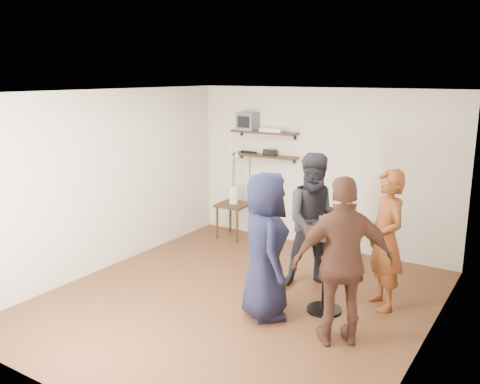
# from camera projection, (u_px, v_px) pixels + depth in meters

# --- Properties ---
(room) EXTENTS (4.58, 5.08, 2.68)m
(room) POSITION_uv_depth(u_px,v_px,m) (238.00, 201.00, 6.18)
(room) COLOR #4C2C18
(room) RESTS_ON ground
(shelf_upper) EXTENTS (1.20, 0.25, 0.04)m
(shelf_upper) POSITION_uv_depth(u_px,v_px,m) (264.00, 132.00, 8.53)
(shelf_upper) COLOR black
(shelf_upper) RESTS_ON room
(shelf_lower) EXTENTS (1.20, 0.25, 0.04)m
(shelf_lower) POSITION_uv_depth(u_px,v_px,m) (264.00, 156.00, 8.62)
(shelf_lower) COLOR black
(shelf_lower) RESTS_ON room
(crt_monitor) EXTENTS (0.32, 0.30, 0.30)m
(crt_monitor) POSITION_uv_depth(u_px,v_px,m) (248.00, 121.00, 8.66)
(crt_monitor) COLOR #59595B
(crt_monitor) RESTS_ON shelf_upper
(dvd_deck) EXTENTS (0.40, 0.24, 0.06)m
(dvd_deck) POSITION_uv_depth(u_px,v_px,m) (273.00, 130.00, 8.43)
(dvd_deck) COLOR silver
(dvd_deck) RESTS_ON shelf_upper
(radio) EXTENTS (0.22, 0.10, 0.10)m
(radio) POSITION_uv_depth(u_px,v_px,m) (270.00, 152.00, 8.55)
(radio) COLOR black
(radio) RESTS_ON shelf_lower
(power_strip) EXTENTS (0.30, 0.05, 0.03)m
(power_strip) POSITION_uv_depth(u_px,v_px,m) (249.00, 152.00, 8.83)
(power_strip) COLOR black
(power_strip) RESTS_ON shelf_lower
(side_table) EXTENTS (0.54, 0.54, 0.62)m
(side_table) POSITION_uv_depth(u_px,v_px,m) (234.00, 209.00, 8.81)
(side_table) COLOR black
(side_table) RESTS_ON room
(vase_lilies) EXTENTS (0.20, 0.20, 1.01)m
(vase_lilies) POSITION_uv_depth(u_px,v_px,m) (233.00, 185.00, 8.72)
(vase_lilies) COLOR silver
(vase_lilies) RESTS_ON side_table
(drinks_table) EXTENTS (0.55, 0.55, 1.01)m
(drinks_table) POSITION_uv_depth(u_px,v_px,m) (326.00, 261.00, 6.02)
(drinks_table) COLOR black
(drinks_table) RESTS_ON room
(wine_glass_fl) EXTENTS (0.06, 0.06, 0.19)m
(wine_glass_fl) POSITION_uv_depth(u_px,v_px,m) (322.00, 221.00, 5.91)
(wine_glass_fl) COLOR silver
(wine_glass_fl) RESTS_ON drinks_table
(wine_glass_fr) EXTENTS (0.07, 0.07, 0.22)m
(wine_glass_fr) POSITION_uv_depth(u_px,v_px,m) (332.00, 221.00, 5.85)
(wine_glass_fr) COLOR silver
(wine_glass_fr) RESTS_ON drinks_table
(wine_glass_bl) EXTENTS (0.06, 0.06, 0.19)m
(wine_glass_bl) POSITION_uv_depth(u_px,v_px,m) (326.00, 220.00, 5.97)
(wine_glass_bl) COLOR silver
(wine_glass_bl) RESTS_ON drinks_table
(wine_glass_br) EXTENTS (0.07, 0.07, 0.21)m
(wine_glass_br) POSITION_uv_depth(u_px,v_px,m) (331.00, 220.00, 5.91)
(wine_glass_br) COLOR silver
(wine_glass_br) RESTS_ON drinks_table
(person_plaid) EXTENTS (0.73, 0.75, 1.73)m
(person_plaid) POSITION_uv_depth(u_px,v_px,m) (386.00, 240.00, 6.08)
(person_plaid) COLOR red
(person_plaid) RESTS_ON room
(person_dark) EXTENTS (1.12, 1.06, 1.82)m
(person_dark) POSITION_uv_depth(u_px,v_px,m) (316.00, 222.00, 6.68)
(person_dark) COLOR black
(person_dark) RESTS_ON room
(person_navy) EXTENTS (0.98, 1.00, 1.74)m
(person_navy) POSITION_uv_depth(u_px,v_px,m) (265.00, 246.00, 5.86)
(person_navy) COLOR black
(person_navy) RESTS_ON room
(person_brown) EXTENTS (1.12, 0.99, 1.81)m
(person_brown) POSITION_uv_depth(u_px,v_px,m) (343.00, 262.00, 5.24)
(person_brown) COLOR #4E2D21
(person_brown) RESTS_ON room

